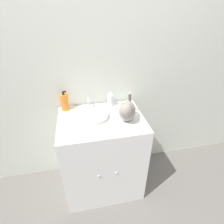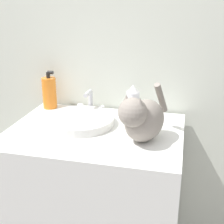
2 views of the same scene
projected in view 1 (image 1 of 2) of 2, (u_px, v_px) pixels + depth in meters
name	position (u px, v px, depth m)	size (l,w,h in m)	color
ground_plane	(108.00, 206.00, 1.84)	(8.00, 8.00, 0.00)	slate
wall_back	(95.00, 71.00, 1.70)	(6.00, 0.05, 2.50)	silver
vanity_cabinet	(103.00, 155.00, 1.84)	(0.79, 0.60, 0.91)	white
sink_basin	(91.00, 115.00, 1.61)	(0.33, 0.33, 0.04)	silver
faucet	(89.00, 104.00, 1.74)	(0.15, 0.10, 0.12)	silver
cat	(127.00, 110.00, 1.53)	(0.22, 0.32, 0.23)	gray
soap_bottle	(65.00, 102.00, 1.69)	(0.07, 0.07, 0.20)	orange
spray_bottle	(110.00, 99.00, 1.77)	(0.07, 0.07, 0.16)	silver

